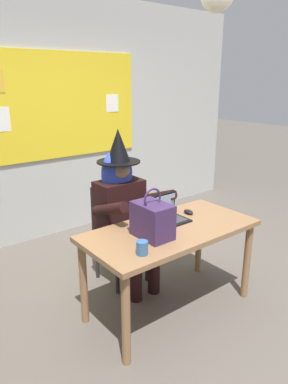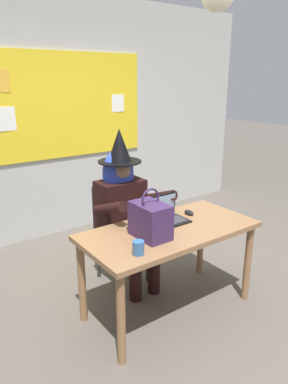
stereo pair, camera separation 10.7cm
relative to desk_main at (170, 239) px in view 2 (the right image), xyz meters
name	(u,v)px [view 2 (the right image)]	position (x,y,z in m)	size (l,w,h in m)	color
ground_plane	(164,315)	(-0.09, -0.05, -0.64)	(24.00, 24.00, 0.00)	#5B544C
wall_back_bulletin	(50,119)	(-0.08, 2.06, 0.77)	(5.96, 2.25, 2.78)	#B2B2AD
desk_main	(170,239)	(0.00, 0.00, 0.00)	(1.41, 0.69, 0.73)	#8E6642
chair_at_desk	(118,227)	(-0.04, 0.70, -0.12)	(0.42, 0.42, 0.91)	black
person_costumed	(124,202)	(-0.04, 0.58, 0.16)	(0.59, 0.66, 1.44)	black
laptop	(168,215)	(0.10, 0.13, 0.14)	(0.27, 0.24, 0.22)	black
computer_mouse	(189,212)	(0.33, 0.14, 0.11)	(0.06, 0.10, 0.03)	black
handbag	(150,220)	(-0.22, -0.03, 0.23)	(0.20, 0.30, 0.38)	#38234C
coffee_mug	(138,248)	(-0.45, -0.21, 0.14)	(0.08, 0.08, 0.10)	#336099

